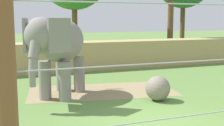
{
  "coord_description": "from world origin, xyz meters",
  "views": [
    {
      "loc": [
        -4.08,
        -7.22,
        2.99
      ],
      "look_at": [
        -0.14,
        3.06,
        1.4
      ],
      "focal_mm": 48.42,
      "sensor_mm": 36.0,
      "label": 1
    }
  ],
  "objects": [
    {
      "name": "ground_plane",
      "position": [
        0.0,
        0.0,
        0.0
      ],
      "size": [
        120.0,
        120.0,
        0.0
      ],
      "primitive_type": "plane",
      "color": "#5B7F3D"
    },
    {
      "name": "embankment_wall",
      "position": [
        0.0,
        10.21,
        0.84
      ],
      "size": [
        36.0,
        1.8,
        1.67
      ],
      "primitive_type": "cube",
      "color": "tan",
      "rests_on": "ground"
    },
    {
      "name": "enrichment_ball",
      "position": [
        1.42,
        2.38,
        0.46
      ],
      "size": [
        0.92,
        0.92,
        0.92
      ],
      "primitive_type": "sphere",
      "color": "gray",
      "rests_on": "ground"
    },
    {
      "name": "elephant",
      "position": [
        -1.88,
        4.17,
        2.03
      ],
      "size": [
        3.15,
        3.67,
        3.07
      ],
      "color": "gray",
      "rests_on": "ground"
    },
    {
      "name": "dirt_patch",
      "position": [
        -0.02,
        4.56,
        0.0
      ],
      "size": [
        6.46,
        3.88,
        0.01
      ],
      "primitive_type": "cube",
      "rotation": [
        0.0,
        0.0,
        -0.17
      ],
      "color": "#937F5B",
      "rests_on": "ground"
    }
  ]
}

